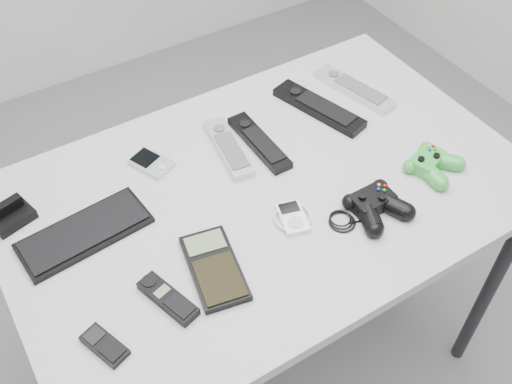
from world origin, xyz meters
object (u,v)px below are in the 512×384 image
remote_silver_b (354,88)px  mobile_phone (104,345)px  mp3_player (293,217)px  controller_black (376,204)px  pda (151,163)px  controller_green (432,163)px  pda_keyboard (84,232)px  remote_black_a (259,142)px  remote_black_b (319,107)px  calculator (214,267)px  remote_silver_a (229,147)px  desk (266,208)px  cordless_handset (168,298)px

remote_silver_b → mobile_phone: remote_silver_b is taller
mp3_player → controller_black: 0.19m
pda → controller_green: bearing=-56.5°
pda_keyboard → mp3_player: 0.45m
mp3_player → remote_black_a: bearing=90.6°
remote_black_b → calculator: remote_black_b is taller
mobile_phone → controller_green: size_ratio=0.73×
remote_silver_a → remote_black_a: size_ratio=0.95×
desk → pda: pda is taller
pda → mp3_player: bearing=-82.8°
cordless_handset → mp3_player: bearing=-9.2°
remote_silver_b → controller_black: controller_black is taller
pda → remote_silver_a: remote_silver_a is taller
remote_black_a → calculator: remote_black_a is taller
remote_black_a → controller_green: size_ratio=1.72×
mp3_player → remote_silver_a: bearing=107.6°
remote_black_b → calculator: (-0.48, -0.30, -0.00)m
pda → calculator: size_ratio=0.51×
pda → remote_black_a: bearing=-40.2°
desk → remote_black_a: (0.06, 0.13, 0.08)m
cordless_handset → calculator: bearing=-8.5°
remote_black_a → desk: bearing=-115.4°
controller_black → cordless_handset: bearing=176.5°
calculator → controller_black: size_ratio=0.86×
controller_green → mobile_phone: bearing=163.5°
remote_black_b → cordless_handset: bearing=-168.0°
pda → controller_green: controller_green is taller
remote_silver_b → mobile_phone: bearing=-170.4°
mp3_player → controller_black: size_ratio=0.40×
desk → mp3_player: 0.14m
mobile_phone → mp3_player: size_ratio=1.06×
remote_silver_a → remote_black_b: 0.28m
calculator → remote_black_a: bearing=55.7°
remote_black_a → calculator: 0.39m
pda → controller_black: bearing=-71.1°
desk → calculator: bearing=-147.0°
mp3_player → mobile_phone: bearing=-155.5°
remote_silver_b → calculator: (-0.61, -0.32, -0.00)m
calculator → controller_green: controller_green is taller
pda → calculator: (-0.02, -0.35, 0.00)m
desk → remote_silver_a: (-0.01, 0.15, 0.08)m
remote_black_a → calculator: bearing=-135.9°
desk → cordless_handset: 0.37m
mobile_phone → remote_black_a: bearing=10.7°
controller_black → controller_green: bearing=9.5°
pda → remote_black_b: size_ratio=0.38×
mobile_phone → controller_black: controller_black is taller
pda → remote_silver_a: 0.19m
remote_silver_b → mp3_player: bearing=-157.0°
remote_silver_a → controller_black: controller_black is taller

